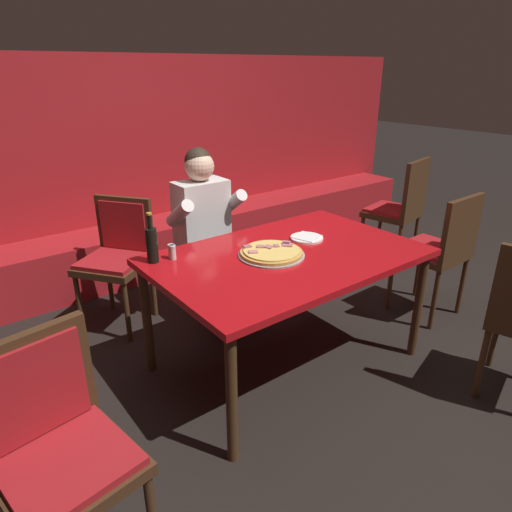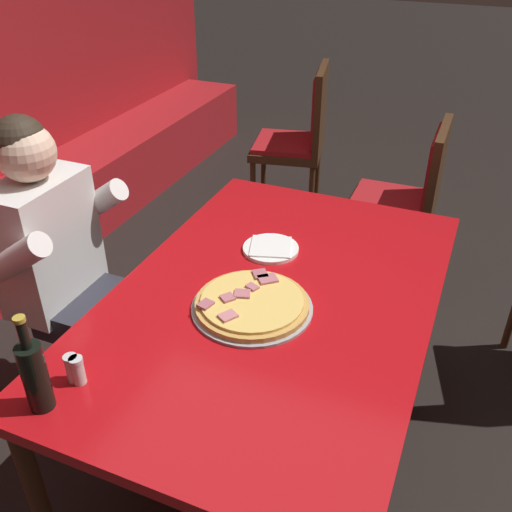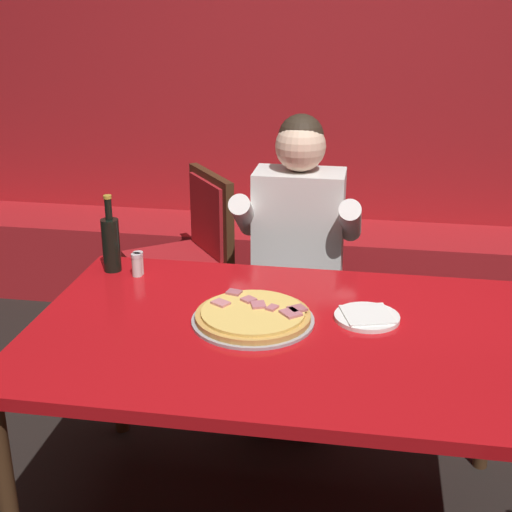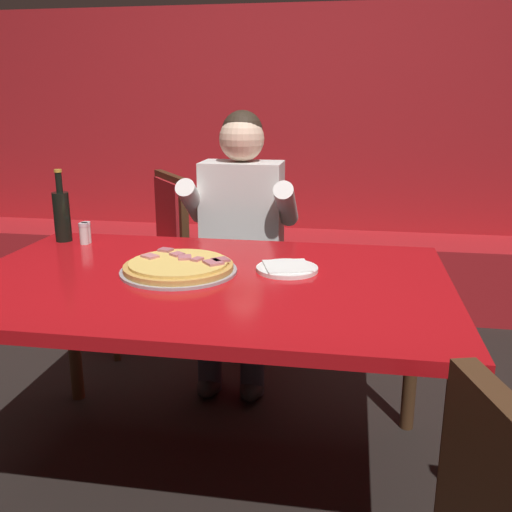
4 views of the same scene
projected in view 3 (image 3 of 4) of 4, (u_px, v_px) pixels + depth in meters
The scene contains 10 objects.
booth_wall_panel at pixel (331, 133), 4.16m from camera, with size 6.80×0.16×1.90m, color #A3191E.
booth_bench at pixel (323, 268), 4.12m from camera, with size 6.46×0.48×0.46m, color #A3191E.
main_dining_table at pixel (282, 348), 2.24m from camera, with size 1.59×1.03×0.76m.
pizza at pixel (253, 316), 2.26m from camera, with size 0.39×0.39×0.05m.
plate_white_paper at pixel (367, 317), 2.28m from camera, with size 0.21×0.21×0.02m.
beer_bottle at pixel (111, 243), 2.63m from camera, with size 0.07×0.07×0.29m.
shaker_oregano at pixel (137, 266), 2.61m from camera, with size 0.04×0.04×0.09m.
shaker_black_pepper at pixel (139, 264), 2.62m from camera, with size 0.04×0.04×0.09m.
diner_seated_blue_shirt at pixel (296, 253), 3.00m from camera, with size 0.53×0.53×1.27m.
dining_chair_near_right at pixel (188, 251), 3.45m from camera, with size 0.62×0.62×0.93m.
Camera 3 is at (0.25, -1.97, 1.77)m, focal length 50.00 mm.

